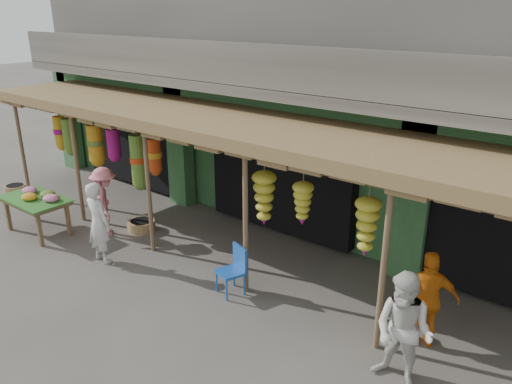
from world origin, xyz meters
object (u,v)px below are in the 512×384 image
Objects in this scene: person_right at (404,332)px; person_front at (98,223)px; person_vendor at (428,300)px; person_shopper at (105,201)px; flower_table at (36,200)px; blue_chair at (234,267)px.

person_front is at bearing -172.02° from person_right.
person_vendor is at bearing 97.94° from person_right.
person_right is 1.08× the size of person_vendor.
person_shopper reaches higher than person_vendor.
flower_table is 0.99× the size of person_right.
person_right reaches higher than person_shopper.
person_vendor is (3.13, 0.67, 0.27)m from blue_chair.
person_front is 1.09× the size of person_vendor.
person_front reaches higher than blue_chair.
person_right reaches higher than blue_chair.
person_right is 1.07× the size of person_shopper.
person_vendor is at bearing -141.31° from person_shopper.
flower_table is 1.06× the size of person_shopper.
person_right is 1.03m from person_vendor.
blue_chair is 0.53× the size of person_front.
flower_table reaches higher than blue_chair.
person_vendor is at bearing -165.87° from person_front.
person_front is 1.00× the size of person_right.
person_right is (6.00, 0.41, -0.00)m from person_front.
flower_table is at bearing -172.61° from person_right.
person_front is 1.08× the size of person_shopper.
blue_chair is 3.21m from person_vendor.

